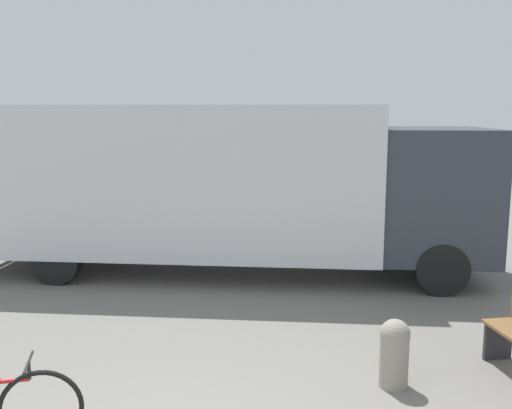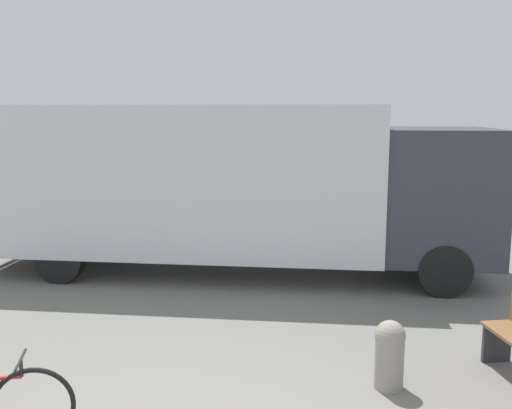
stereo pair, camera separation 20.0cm
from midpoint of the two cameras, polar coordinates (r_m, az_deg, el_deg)
The scene contains 2 objects.
delivery_truck at distance 10.28m, azimuth -2.26°, elevation 2.39°, with size 9.00×2.70×2.99m.
bollard_near_bench at distance 6.34m, azimuth 14.12°, elevation -14.11°, with size 0.32×0.32×0.74m.
Camera 2 is at (1.45, -3.88, 2.89)m, focal length 40.00 mm.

